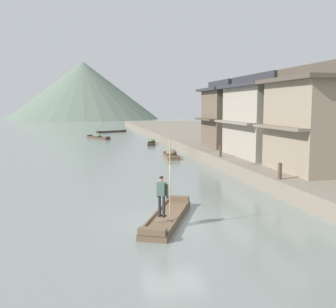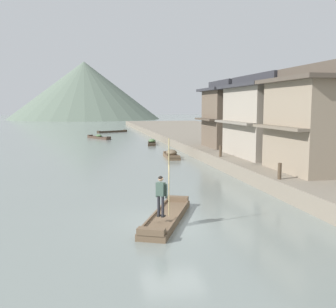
# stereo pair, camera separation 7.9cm
# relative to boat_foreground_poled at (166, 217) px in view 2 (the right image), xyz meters

# --- Properties ---
(ground_plane) EXTENTS (400.00, 400.00, 0.00)m
(ground_plane) POSITION_rel_boat_foreground_poled_xyz_m (0.16, -0.45, -0.15)
(ground_plane) COLOR gray
(riverbank_right) EXTENTS (18.00, 110.00, 0.89)m
(riverbank_right) POSITION_rel_boat_foreground_poled_xyz_m (15.37, 29.55, 0.29)
(riverbank_right) COLOR slate
(riverbank_right) RESTS_ON ground
(boat_foreground_poled) EXTENTS (3.13, 5.32, 0.47)m
(boat_foreground_poled) POSITION_rel_boat_foreground_poled_xyz_m (0.00, 0.00, 0.00)
(boat_foreground_poled) COLOR brown
(boat_foreground_poled) RESTS_ON ground
(boatman_person) EXTENTS (0.51, 0.40, 3.04)m
(boatman_person) POSITION_rel_boat_foreground_poled_xyz_m (-0.39, -0.95, 1.32)
(boatman_person) COLOR black
(boatman_person) RESTS_ON boat_foreground_poled
(boat_moored_nearest) EXTENTS (1.31, 3.83, 0.76)m
(boat_moored_nearest) POSITION_rel_boat_foreground_poled_xyz_m (4.35, 19.46, 0.13)
(boat_moored_nearest) COLOR brown
(boat_moored_nearest) RESTS_ON ground
(boat_moored_second) EXTENTS (1.74, 5.12, 0.66)m
(boat_moored_second) POSITION_rel_boat_foreground_poled_xyz_m (4.67, 32.58, 0.06)
(boat_moored_second) COLOR #33281E
(boat_moored_second) RESTS_ON ground
(boat_moored_third) EXTENTS (3.27, 4.77, 0.64)m
(boat_moored_third) POSITION_rel_boat_foreground_poled_xyz_m (-1.54, 42.21, 0.06)
(boat_moored_third) COLOR #423328
(boat_moored_third) RESTS_ON ground
(boat_moored_far) EXTENTS (5.52, 3.54, 0.38)m
(boat_moored_far) POSITION_rel_boat_foreground_poled_xyz_m (1.21, 55.74, -0.03)
(boat_moored_far) COLOR #33281E
(boat_moored_far) RESTS_ON ground
(house_waterfront_nearest) EXTENTS (6.67, 6.40, 6.14)m
(house_waterfront_nearest) POSITION_rel_boat_foreground_poled_xyz_m (10.68, 5.35, 3.74)
(house_waterfront_nearest) COLOR gray
(house_waterfront_nearest) RESTS_ON riverbank_right
(house_waterfront_second) EXTENTS (5.78, 7.63, 6.14)m
(house_waterfront_second) POSITION_rel_boat_foreground_poled_xyz_m (10.23, 12.46, 3.73)
(house_waterfront_second) COLOR gray
(house_waterfront_second) RESTS_ON riverbank_right
(house_waterfront_tall) EXTENTS (5.26, 5.68, 6.14)m
(house_waterfront_tall) POSITION_rel_boat_foreground_poled_xyz_m (9.98, 19.70, 3.75)
(house_waterfront_tall) COLOR brown
(house_waterfront_tall) RESTS_ON riverbank_right
(mooring_post_dock_near) EXTENTS (0.20, 0.20, 0.86)m
(mooring_post_dock_near) POSITION_rel_boat_foreground_poled_xyz_m (6.72, 3.35, 1.17)
(mooring_post_dock_near) COLOR #473828
(mooring_post_dock_near) RESTS_ON riverbank_right
(mooring_post_dock_mid) EXTENTS (0.20, 0.20, 0.84)m
(mooring_post_dock_mid) POSITION_rel_boat_foreground_poled_xyz_m (6.72, 12.78, 1.16)
(mooring_post_dock_mid) COLOR #473828
(mooring_post_dock_mid) RESTS_ON riverbank_right
(hill_far_west) EXTENTS (54.08, 54.08, 20.51)m
(hill_far_west) POSITION_rel_boat_foreground_poled_xyz_m (-3.88, 132.11, 10.11)
(hill_far_west) COLOR #5B6B5B
(hill_far_west) RESTS_ON ground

